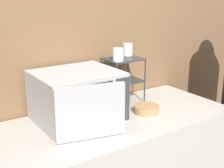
# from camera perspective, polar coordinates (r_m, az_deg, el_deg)

# --- Properties ---
(wall_back) EXTENTS (8.00, 0.06, 2.60)m
(wall_back) POSITION_cam_1_polar(r_m,az_deg,el_deg) (2.16, -7.86, 6.15)
(wall_back) COLOR brown
(wall_back) RESTS_ON ground_plane
(microwave) EXTENTS (0.50, 0.55, 0.31)m
(microwave) POSITION_cam_1_polar(r_m,az_deg,el_deg) (1.93, -6.28, -2.38)
(microwave) COLOR #ADADB2
(microwave) RESTS_ON counter
(dish_rack) EXTENTS (0.26, 0.21, 0.33)m
(dish_rack) POSITION_cam_1_polar(r_m,az_deg,el_deg) (2.21, 1.98, 2.37)
(dish_rack) COLOR #333333
(dish_rack) RESTS_ON counter
(glass_front_left) EXTENTS (0.07, 0.07, 0.09)m
(glass_front_left) POSITION_cam_1_polar(r_m,az_deg,el_deg) (2.09, 1.13, 5.42)
(glass_front_left) COLOR silver
(glass_front_left) RESTS_ON dish_rack
(glass_back_right) EXTENTS (0.07, 0.07, 0.09)m
(glass_back_right) POSITION_cam_1_polar(r_m,az_deg,el_deg) (2.28, 2.86, 6.34)
(glass_back_right) COLOR silver
(glass_back_right) RESTS_ON dish_rack
(bowl) EXTENTS (0.17, 0.17, 0.05)m
(bowl) POSITION_cam_1_polar(r_m,az_deg,el_deg) (2.10, 6.30, -4.60)
(bowl) COLOR #AD7F56
(bowl) RESTS_ON counter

